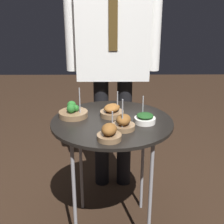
{
  "coord_description": "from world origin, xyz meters",
  "views": [
    {
      "loc": [
        -0.01,
        -1.6,
        1.4
      ],
      "look_at": [
        0.0,
        0.0,
        0.79
      ],
      "focal_mm": 50.0,
      "sensor_mm": 36.0,
      "label": 1
    }
  ],
  "objects_px": {
    "waiter_figure": "(113,43)",
    "bowl_spinach_far_rim": "(145,119)",
    "bowl_roast_center": "(111,111)",
    "bowl_broccoli_front_right": "(73,112)",
    "serving_cart": "(112,129)",
    "bowl_roast_front_center": "(109,133)",
    "bowl_roast_mid_left": "(123,123)"
  },
  "relations": [
    {
      "from": "bowl_roast_mid_left",
      "to": "bowl_broccoli_front_right",
      "type": "xyz_separation_m",
      "value": [
        -0.28,
        0.18,
        -0.01
      ]
    },
    {
      "from": "bowl_roast_center",
      "to": "bowl_spinach_far_rim",
      "type": "xyz_separation_m",
      "value": [
        0.18,
        -0.1,
        -0.0
      ]
    },
    {
      "from": "serving_cart",
      "to": "bowl_spinach_far_rim",
      "type": "height_order",
      "value": "bowl_spinach_far_rim"
    },
    {
      "from": "bowl_roast_center",
      "to": "bowl_roast_front_center",
      "type": "bearing_deg",
      "value": -92.08
    },
    {
      "from": "bowl_roast_center",
      "to": "bowl_roast_front_center",
      "type": "relative_size",
      "value": 1.07
    },
    {
      "from": "bowl_roast_center",
      "to": "bowl_roast_front_center",
      "type": "height_order",
      "value": "bowl_roast_center"
    },
    {
      "from": "bowl_roast_mid_left",
      "to": "bowl_broccoli_front_right",
      "type": "bearing_deg",
      "value": 147.5
    },
    {
      "from": "bowl_roast_front_center",
      "to": "serving_cart",
      "type": "bearing_deg",
      "value": 86.39
    },
    {
      "from": "serving_cart",
      "to": "waiter_figure",
      "type": "xyz_separation_m",
      "value": [
        0.01,
        0.52,
        0.41
      ]
    },
    {
      "from": "bowl_roast_center",
      "to": "bowl_spinach_far_rim",
      "type": "bearing_deg",
      "value": -29.28
    },
    {
      "from": "bowl_roast_mid_left",
      "to": "waiter_figure",
      "type": "relative_size",
      "value": 0.1
    },
    {
      "from": "bowl_spinach_far_rim",
      "to": "serving_cart",
      "type": "bearing_deg",
      "value": 169.11
    },
    {
      "from": "bowl_spinach_far_rim",
      "to": "waiter_figure",
      "type": "distance_m",
      "value": 0.66
    },
    {
      "from": "bowl_broccoli_front_right",
      "to": "waiter_figure",
      "type": "relative_size",
      "value": 0.1
    },
    {
      "from": "bowl_roast_center",
      "to": "bowl_broccoli_front_right",
      "type": "distance_m",
      "value": 0.22
    },
    {
      "from": "bowl_spinach_far_rim",
      "to": "bowl_roast_front_center",
      "type": "bearing_deg",
      "value": -132.99
    },
    {
      "from": "bowl_roast_center",
      "to": "bowl_roast_mid_left",
      "type": "bearing_deg",
      "value": -71.41
    },
    {
      "from": "bowl_spinach_far_rim",
      "to": "bowl_roast_mid_left",
      "type": "bearing_deg",
      "value": -145.61
    },
    {
      "from": "bowl_roast_mid_left",
      "to": "bowl_broccoli_front_right",
      "type": "relative_size",
      "value": 0.98
    },
    {
      "from": "bowl_roast_mid_left",
      "to": "waiter_figure",
      "type": "bearing_deg",
      "value": 94.3
    },
    {
      "from": "waiter_figure",
      "to": "serving_cart",
      "type": "bearing_deg",
      "value": -91.15
    },
    {
      "from": "serving_cart",
      "to": "bowl_roast_center",
      "type": "relative_size",
      "value": 5.2
    },
    {
      "from": "bowl_spinach_far_rim",
      "to": "bowl_broccoli_front_right",
      "type": "bearing_deg",
      "value": 166.53
    },
    {
      "from": "serving_cart",
      "to": "bowl_spinach_far_rim",
      "type": "distance_m",
      "value": 0.2
    },
    {
      "from": "bowl_roast_center",
      "to": "serving_cart",
      "type": "bearing_deg",
      "value": -86.63
    },
    {
      "from": "bowl_roast_center",
      "to": "bowl_spinach_far_rim",
      "type": "height_order",
      "value": "bowl_roast_center"
    },
    {
      "from": "waiter_figure",
      "to": "bowl_spinach_far_rim",
      "type": "bearing_deg",
      "value": -73.07
    },
    {
      "from": "bowl_roast_mid_left",
      "to": "bowl_roast_center",
      "type": "bearing_deg",
      "value": 108.59
    },
    {
      "from": "serving_cart",
      "to": "bowl_roast_mid_left",
      "type": "bearing_deg",
      "value": -63.54
    },
    {
      "from": "bowl_spinach_far_rim",
      "to": "bowl_roast_front_center",
      "type": "distance_m",
      "value": 0.28
    },
    {
      "from": "bowl_spinach_far_rim",
      "to": "bowl_broccoli_front_right",
      "type": "relative_size",
      "value": 0.8
    },
    {
      "from": "bowl_roast_front_center",
      "to": "waiter_figure",
      "type": "height_order",
      "value": "waiter_figure"
    }
  ]
}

